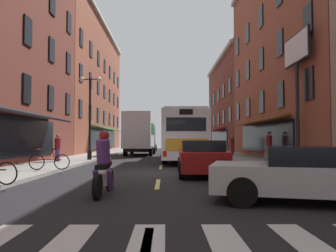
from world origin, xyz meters
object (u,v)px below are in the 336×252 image
at_px(street_lamp_twin, 90,114).
at_px(pedestrian_mid, 269,145).
at_px(motorcycle_rider, 104,167).
at_px(box_truck, 140,134).
at_px(sedan_near, 317,173).
at_px(billboard_sign, 297,64).
at_px(pedestrian_near, 58,147).
at_px(transit_bus, 183,136).
at_px(bicycle_mid, 49,161).
at_px(sedan_far, 202,157).
at_px(sedan_mid, 148,146).
at_px(pedestrian_far, 232,145).

bearing_deg(street_lamp_twin, pedestrian_mid, -2.68).
distance_m(motorcycle_rider, street_lamp_twin, 13.47).
height_order(box_truck, sedan_near, box_truck).
xyz_separation_m(box_truck, street_lamp_twin, (-2.59, -8.94, 1.18)).
xyz_separation_m(box_truck, motorcycle_rider, (0.75, -21.77, -1.23)).
height_order(billboard_sign, motorcycle_rider, billboard_sign).
xyz_separation_m(sedan_near, pedestrian_mid, (3.15, 13.42, 0.42)).
bearing_deg(pedestrian_near, transit_bus, 178.46).
bearing_deg(street_lamp_twin, bicycle_mid, -90.31).
bearing_deg(motorcycle_rider, pedestrian_near, 113.47).
bearing_deg(sedan_far, pedestrian_near, 141.05).
bearing_deg(sedan_far, sedan_near, -71.85).
height_order(sedan_near, pedestrian_near, pedestrian_near).
distance_m(sedan_mid, pedestrian_near, 21.05).
bearing_deg(sedan_far, sedan_mid, 97.66).
bearing_deg(pedestrian_mid, pedestrian_near, -22.43).
bearing_deg(transit_bus, sedan_mid, 101.16).
relative_size(transit_bus, sedan_near, 2.56).
distance_m(bicycle_mid, pedestrian_mid, 13.33).
relative_size(billboard_sign, pedestrian_mid, 3.73).
bearing_deg(motorcycle_rider, street_lamp_twin, 104.58).
bearing_deg(sedan_near, box_truck, 104.09).
xyz_separation_m(sedan_near, sedan_far, (-1.95, 5.96, 0.05)).
distance_m(transit_bus, box_truck, 7.99).
bearing_deg(transit_bus, street_lamp_twin, -163.72).
xyz_separation_m(billboard_sign, pedestrian_mid, (-0.24, 3.95, -4.27)).
bearing_deg(pedestrian_mid, street_lamp_twin, -29.70).
distance_m(transit_bus, sedan_near, 15.93).
xyz_separation_m(billboard_sign, pedestrian_near, (-13.27, 2.91, -4.37)).
bearing_deg(pedestrian_near, sedan_mid, -127.03).
bearing_deg(sedan_mid, motorcycle_rider, -88.95).
xyz_separation_m(sedan_far, pedestrian_near, (-7.93, 6.41, 0.26)).
xyz_separation_m(transit_bus, bicycle_mid, (-6.19, -9.02, -1.19)).
relative_size(pedestrian_near, pedestrian_mid, 0.88).
relative_size(sedan_mid, pedestrian_far, 2.68).
bearing_deg(sedan_mid, sedan_far, -82.34).
height_order(pedestrian_mid, street_lamp_twin, street_lamp_twin).
height_order(bicycle_mid, street_lamp_twin, street_lamp_twin).
bearing_deg(sedan_near, motorcycle_rider, 167.35).
bearing_deg(street_lamp_twin, sedan_far, -51.39).
bearing_deg(transit_bus, pedestrian_near, -156.28).
bearing_deg(transit_bus, box_truck, 116.45).
xyz_separation_m(transit_bus, motorcycle_rider, (-2.81, -14.63, -0.98)).
height_order(billboard_sign, pedestrian_near, billboard_sign).
xyz_separation_m(billboard_sign, sedan_near, (-3.39, -9.46, -4.69)).
xyz_separation_m(sedan_mid, bicycle_mid, (-2.79, -26.24, -0.19)).
xyz_separation_m(motorcycle_rider, street_lamp_twin, (-3.34, 12.83, 2.41)).
xyz_separation_m(sedan_mid, pedestrian_near, (-4.30, -20.60, 0.29)).
bearing_deg(bicycle_mid, sedan_far, -6.87).
relative_size(billboard_sign, motorcycle_rider, 3.27).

